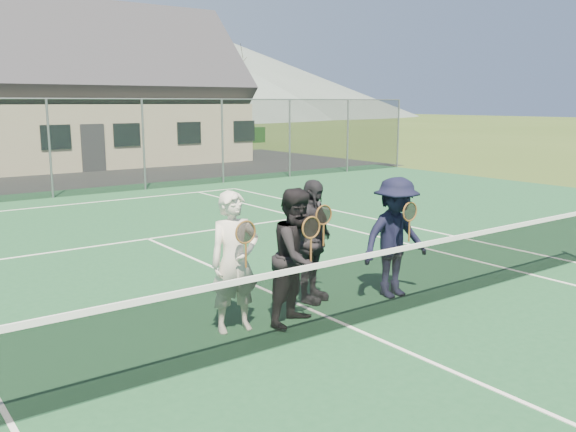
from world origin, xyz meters
name	(u,v)px	position (x,y,z in m)	size (l,w,h in m)	color
ground	(6,177)	(0.00, 20.00, 0.00)	(220.00, 220.00, 0.00)	#354B1A
court_surface	(349,328)	(0.00, 0.00, 0.01)	(30.00, 30.00, 0.02)	#1C4C2B
hill_centre	(31,48)	(20.00, 95.00, 11.00)	(120.00, 120.00, 22.00)	slate
hill_east	(229,80)	(55.00, 95.00, 7.00)	(90.00, 90.00, 14.00)	#51625A
court_markings	(349,326)	(0.00, 0.00, 0.02)	(11.03, 23.83, 0.01)	white
tennis_net	(350,289)	(0.00, 0.00, 0.54)	(11.68, 0.08, 1.10)	slate
perimeter_fence	(50,148)	(0.00, 13.50, 1.52)	(30.07, 0.07, 3.02)	slate
clubhouse	(71,78)	(4.00, 24.00, 3.99)	(15.60, 8.20, 7.70)	beige
tree_d	(150,57)	(12.00, 33.00, 5.79)	(3.20, 3.20, 7.77)	#372314
tree_e	(229,61)	(18.00, 33.00, 5.79)	(3.20, 3.20, 7.77)	#371F14
player_a	(234,262)	(-1.25, 0.78, 0.92)	(0.72, 0.55, 1.80)	silver
player_b	(298,256)	(-0.44, 0.53, 0.92)	(1.05, 0.94, 1.80)	black
player_c	(312,241)	(0.25, 1.11, 0.92)	(1.14, 0.82, 1.80)	#232227
player_d	(395,237)	(1.41, 0.58, 0.92)	(1.21, 0.76, 1.80)	black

